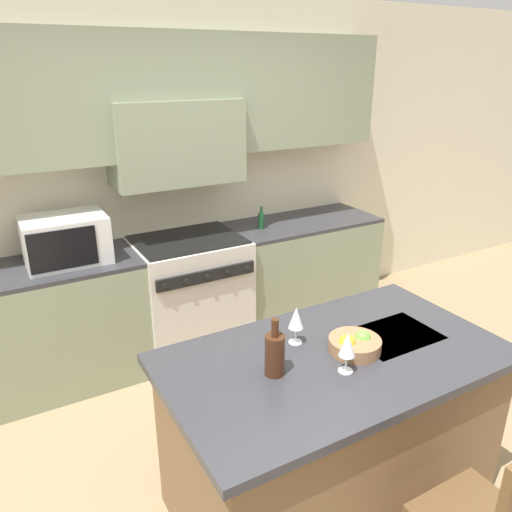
# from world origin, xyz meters

# --- Properties ---
(ground_plane) EXTENTS (10.00, 10.00, 0.00)m
(ground_plane) POSITION_xyz_m (0.00, 0.00, 0.00)
(ground_plane) COLOR #997F5B
(back_cabinetry) EXTENTS (10.00, 0.46, 2.70)m
(back_cabinetry) POSITION_xyz_m (0.00, 1.96, 1.59)
(back_cabinetry) COLOR beige
(back_cabinetry) RESTS_ON ground_plane
(back_counter) EXTENTS (3.46, 0.62, 0.92)m
(back_counter) POSITION_xyz_m (0.00, 1.71, 0.46)
(back_counter) COLOR gray
(back_counter) RESTS_ON ground_plane
(range_stove) EXTENTS (0.83, 0.70, 0.94)m
(range_stove) POSITION_xyz_m (0.00, 1.69, 0.47)
(range_stove) COLOR beige
(range_stove) RESTS_ON ground_plane
(microwave) EXTENTS (0.54, 0.40, 0.32)m
(microwave) POSITION_xyz_m (-0.87, 1.71, 1.08)
(microwave) COLOR silver
(microwave) RESTS_ON back_counter
(kitchen_island) EXTENTS (1.64, 0.94, 0.90)m
(kitchen_island) POSITION_xyz_m (0.02, -0.10, 0.45)
(kitchen_island) COLOR brown
(kitchen_island) RESTS_ON ground_plane
(wine_bottle) EXTENTS (0.09, 0.09, 0.27)m
(wine_bottle) POSITION_xyz_m (-0.31, -0.09, 1.00)
(wine_bottle) COLOR #422314
(wine_bottle) RESTS_ON kitchen_island
(wine_glass_near) EXTENTS (0.07, 0.07, 0.20)m
(wine_glass_near) POSITION_xyz_m (-0.03, -0.23, 1.03)
(wine_glass_near) COLOR white
(wine_glass_near) RESTS_ON kitchen_island
(wine_glass_far) EXTENTS (0.07, 0.07, 0.20)m
(wine_glass_far) POSITION_xyz_m (-0.09, 0.09, 1.03)
(wine_glass_far) COLOR white
(wine_glass_far) RESTS_ON kitchen_island
(fruit_bowl) EXTENTS (0.25, 0.25, 0.10)m
(fruit_bowl) POSITION_xyz_m (0.12, -0.11, 0.94)
(fruit_bowl) COLOR #996B47
(fruit_bowl) RESTS_ON kitchen_island
(oil_bottle_on_counter) EXTENTS (0.05, 0.05, 0.19)m
(oil_bottle_on_counter) POSITION_xyz_m (0.65, 1.70, 0.99)
(oil_bottle_on_counter) COLOR #194723
(oil_bottle_on_counter) RESTS_ON back_counter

